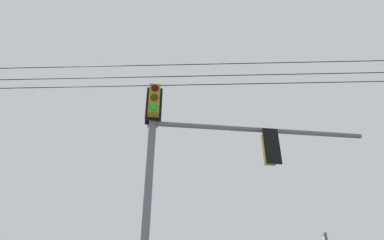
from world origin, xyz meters
The scene contains 2 objects.
signal_mast_assembly centered at (0.34, -1.42, 4.73)m, with size 2.76×6.00×6.60m.
overhead_wire_span centered at (0.18, -1.43, 7.13)m, with size 4.46×21.26×0.81m.
Camera 1 is at (-7.17, -3.31, 1.43)m, focal length 29.71 mm.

